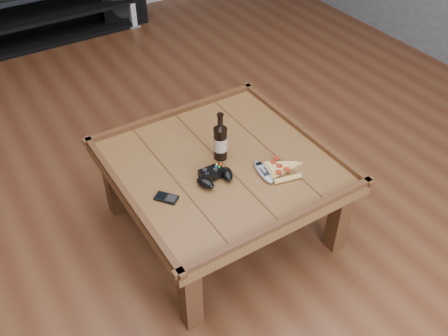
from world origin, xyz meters
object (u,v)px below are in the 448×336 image
coffee_table (221,171)px  game_controller (214,176)px  game_console (131,14)px  media_console (53,9)px  pizza_slice (280,169)px  beer_bottle (220,141)px  smartphone (166,198)px  remote_control (263,172)px

coffee_table → game_controller: game_controller is taller
game_console → game_controller: bearing=-99.8°
media_console → pizza_slice: size_ratio=5.21×
beer_bottle → smartphone: (-0.36, -0.12, -0.10)m
pizza_slice → remote_control: (-0.08, 0.02, 0.00)m
smartphone → game_console: bearing=31.7°
media_console → game_controller: (-0.10, -2.85, 0.23)m
pizza_slice → remote_control: same height
remote_control → game_console: size_ratio=0.79×
game_controller → pizza_slice: size_ratio=0.74×
pizza_slice → smartphone: pizza_slice is taller
coffee_table → beer_bottle: 0.16m
beer_bottle → pizza_slice: size_ratio=0.94×
smartphone → beer_bottle: bearing=-19.5°
pizza_slice → smartphone: 0.55m
media_console → game_console: size_ratio=6.13×
game_controller → media_console: bearing=88.3°
media_console → remote_control: (0.12, -2.93, 0.22)m
media_console → smartphone: size_ratio=12.48×
pizza_slice → smartphone: (-0.54, 0.11, -0.00)m
coffee_table → remote_control: (0.12, -0.18, 0.07)m
coffee_table → smartphone: bearing=-165.4°
game_console → smartphone: bearing=-104.5°
beer_bottle → remote_control: (0.11, -0.21, -0.09)m
media_console → remote_control: 2.94m
media_console → remote_control: media_console is taller
beer_bottle → pizza_slice: bearing=-51.1°
game_controller → beer_bottle: bearing=49.1°
smartphone → remote_control: 0.47m
coffee_table → media_console: media_console is taller
remote_control → coffee_table: bearing=133.6°
coffee_table → game_console: bearing=76.0°
media_console → remote_control: bearing=-87.6°
game_controller → remote_control: bearing=-20.2°
beer_bottle → smartphone: 0.39m
media_console → smartphone: bearing=-96.9°
coffee_table → game_console: size_ratio=4.51×
beer_bottle → pizza_slice: 0.31m
pizza_slice → game_console: size_ratio=1.18×
smartphone → remote_control: bearing=-48.9°
pizza_slice → beer_bottle: bearing=141.5°
beer_bottle → remote_control: beer_bottle is taller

